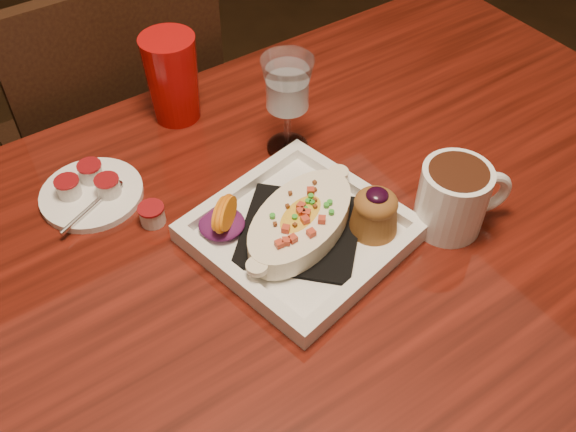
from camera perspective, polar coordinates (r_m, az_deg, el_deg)
table at (r=0.95m, az=-0.61°, el=-7.49°), size 1.50×0.90×0.75m
chair_far at (r=1.46m, az=-14.63°, el=6.06°), size 0.42×0.42×0.93m
plate at (r=0.88m, az=1.75°, el=-0.82°), size 0.30×0.30×0.08m
coffee_mug at (r=0.91m, az=14.64°, el=1.75°), size 0.13×0.10×0.10m
goblet at (r=0.96m, az=-0.05°, el=11.17°), size 0.08×0.08×0.16m
saucer at (r=0.99m, az=-17.13°, el=2.12°), size 0.15×0.15×0.10m
creamer_loose at (r=0.93m, az=-11.99°, el=0.15°), size 0.04×0.04×0.03m
red_tumbler at (r=1.07m, az=-10.23°, el=11.93°), size 0.09×0.09×0.15m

